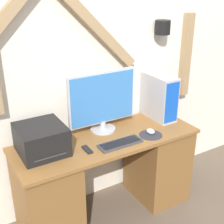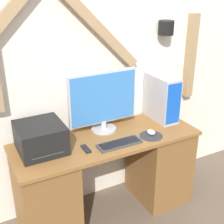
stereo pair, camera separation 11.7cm
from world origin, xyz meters
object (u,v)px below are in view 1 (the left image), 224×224
monitor (102,100)px  remote_control (87,150)px  keyboard (120,143)px  computer_tower (159,97)px  mouse (151,131)px  printer (41,139)px

monitor → remote_control: size_ratio=5.10×
keyboard → remote_control: size_ratio=3.00×
computer_tower → keyboard: bearing=-156.0°
keyboard → remote_control: bearing=169.1°
mouse → monitor: bearing=138.6°
monitor → computer_tower: monitor is taller
printer → computer_tower: bearing=2.6°
computer_tower → remote_control: bearing=-166.3°
remote_control → monitor: bearing=42.1°
monitor → printer: 0.61m
mouse → computer_tower: size_ratio=0.19×
remote_control → mouse: bearing=-2.6°
mouse → remote_control: (-0.59, 0.03, -0.02)m
monitor → keyboard: monitor is taller
keyboard → mouse: (0.32, 0.03, 0.01)m
keyboard → remote_control: (-0.27, 0.05, -0.00)m
monitor → printer: monitor is taller
mouse → computer_tower: computer_tower is taller
mouse → remote_control: mouse is taller
monitor → printer: (-0.58, -0.09, -0.17)m
computer_tower → printer: 1.16m
monitor → keyboard: size_ratio=1.70×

